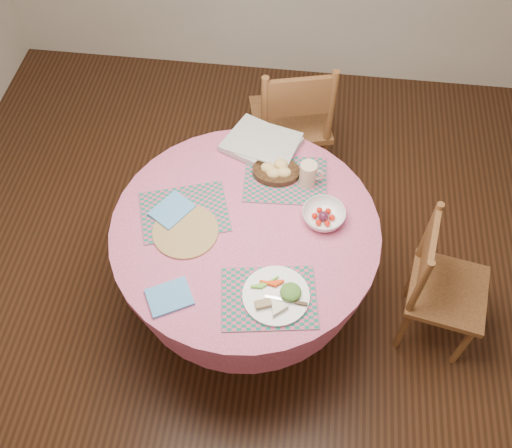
# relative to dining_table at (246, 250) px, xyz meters

# --- Properties ---
(ground) EXTENTS (4.00, 4.00, 0.00)m
(ground) POSITION_rel_dining_table_xyz_m (0.00, 0.00, -0.56)
(ground) COLOR #331C0F
(ground) RESTS_ON ground
(room_envelope) EXTENTS (4.01, 4.01, 2.71)m
(room_envelope) POSITION_rel_dining_table_xyz_m (0.00, 0.00, 1.16)
(room_envelope) COLOR silver
(room_envelope) RESTS_ON ground
(dining_table) EXTENTS (1.24, 1.24, 0.75)m
(dining_table) POSITION_rel_dining_table_xyz_m (0.00, 0.00, 0.00)
(dining_table) COLOR #CC5F85
(dining_table) RESTS_ON ground
(chair_right) EXTENTS (0.44, 0.45, 0.84)m
(chair_right) POSITION_rel_dining_table_xyz_m (0.96, -0.01, -0.12)
(chair_right) COLOR brown
(chair_right) RESTS_ON ground
(chair_back) EXTENTS (0.54, 0.52, 0.96)m
(chair_back) POSITION_rel_dining_table_xyz_m (0.15, 0.95, -0.05)
(chair_back) COLOR brown
(chair_back) RESTS_ON ground
(placemat_front) EXTENTS (0.44, 0.36, 0.01)m
(placemat_front) POSITION_rel_dining_table_xyz_m (0.15, -0.35, 0.20)
(placemat_front) COLOR #126553
(placemat_front) RESTS_ON dining_table
(placemat_left) EXTENTS (0.47, 0.41, 0.01)m
(placemat_left) POSITION_rel_dining_table_xyz_m (-0.29, 0.05, 0.20)
(placemat_left) COLOR #126553
(placemat_left) RESTS_ON dining_table
(placemat_back) EXTENTS (0.42, 0.32, 0.01)m
(placemat_back) POSITION_rel_dining_table_xyz_m (0.16, 0.30, 0.20)
(placemat_back) COLOR #126553
(placemat_back) RESTS_ON dining_table
(wicker_trivet) EXTENTS (0.30, 0.30, 0.01)m
(wicker_trivet) POSITION_rel_dining_table_xyz_m (-0.26, -0.06, 0.20)
(wicker_trivet) COLOR olive
(wicker_trivet) RESTS_ON dining_table
(napkin_near) EXTENTS (0.23, 0.21, 0.01)m
(napkin_near) POSITION_rel_dining_table_xyz_m (-0.27, -0.40, 0.20)
(napkin_near) COLOR #4E90CA
(napkin_near) RESTS_ON dining_table
(napkin_far) EXTENTS (0.22, 0.23, 0.01)m
(napkin_far) POSITION_rel_dining_table_xyz_m (-0.35, 0.04, 0.21)
(napkin_far) COLOR #4E90CA
(napkin_far) RESTS_ON placemat_left
(dinner_plate) EXTENTS (0.28, 0.28, 0.05)m
(dinner_plate) POSITION_rel_dining_table_xyz_m (0.18, -0.35, 0.22)
(dinner_plate) COLOR white
(dinner_plate) RESTS_ON placemat_front
(bread_bowl) EXTENTS (0.23, 0.23, 0.08)m
(bread_bowl) POSITION_rel_dining_table_xyz_m (0.11, 0.32, 0.23)
(bread_bowl) COLOR black
(bread_bowl) RESTS_ON placemat_back
(latte_mug) EXTENTS (0.12, 0.08, 0.13)m
(latte_mug) POSITION_rel_dining_table_xyz_m (0.26, 0.29, 0.26)
(latte_mug) COLOR beige
(latte_mug) RESTS_ON placemat_back
(fruit_bowl) EXTENTS (0.26, 0.26, 0.06)m
(fruit_bowl) POSITION_rel_dining_table_xyz_m (0.35, 0.08, 0.22)
(fruit_bowl) COLOR white
(fruit_bowl) RESTS_ON dining_table
(newspaper_stack) EXTENTS (0.42, 0.38, 0.04)m
(newspaper_stack) POSITION_rel_dining_table_xyz_m (0.02, 0.49, 0.22)
(newspaper_stack) COLOR silver
(newspaper_stack) RESTS_ON dining_table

